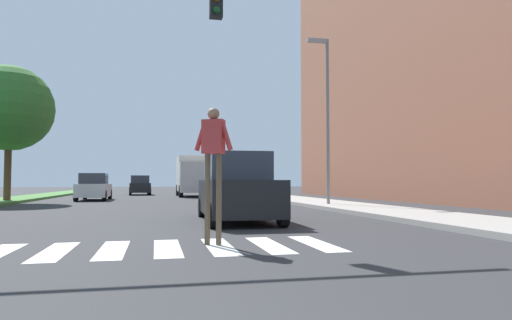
{
  "coord_description": "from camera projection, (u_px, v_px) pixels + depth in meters",
  "views": [
    {
      "loc": [
        0.24,
        -1.18,
        1.15
      ],
      "look_at": [
        3.8,
        14.86,
        1.93
      ],
      "focal_mm": 31.81,
      "sensor_mm": 36.0,
      "label": 1
    }
  ],
  "objects": [
    {
      "name": "ground_plane",
      "position": [
        152.0,
        199.0,
        30.3
      ],
      "size": [
        140.0,
        140.0,
        0.0
      ],
      "primitive_type": "plane",
      "color": "#2D2D30"
    },
    {
      "name": "crosswalk",
      "position": [
        140.0,
        249.0,
        7.68
      ],
      "size": [
        6.75,
        2.2,
        0.01
      ],
      "color": "silver",
      "rests_on": "ground_plane"
    },
    {
      "name": "median_strip",
      "position": [
        13.0,
        200.0,
        26.63
      ],
      "size": [
        2.54,
        64.0,
        0.15
      ],
      "primitive_type": "cube",
      "color": "#477A38",
      "rests_on": "ground_plane"
    },
    {
      "name": "tree_distant",
      "position": [
        9.0,
        108.0,
        24.5
      ],
      "size": [
        4.63,
        4.63,
        7.28
      ],
      "color": "#4C3823",
      "rests_on": "median_strip"
    },
    {
      "name": "apartment_block_right",
      "position": [
        493.0,
        21.0,
        27.34
      ],
      "size": [
        12.74,
        35.14,
        21.63
      ],
      "primitive_type": "cube",
      "color": "#A36047",
      "rests_on": "ground_plane"
    },
    {
      "name": "sidewalk_right",
      "position": [
        280.0,
        198.0,
        30.15
      ],
      "size": [
        3.0,
        64.0,
        0.15
      ],
      "primitive_type": "cube",
      "color": "#9E9991",
      "rests_on": "ground_plane"
    },
    {
      "name": "street_lamp_right",
      "position": [
        326.0,
        105.0,
        20.55
      ],
      "size": [
        1.02,
        0.24,
        7.5
      ],
      "color": "slate",
      "rests_on": "sidewalk_right"
    },
    {
      "name": "pedestrian_performer",
      "position": [
        213.0,
        153.0,
        8.23
      ],
      "size": [
        0.7,
        0.44,
        2.49
      ],
      "color": "brown",
      "rests_on": "ground_plane"
    },
    {
      "name": "suv_crossing",
      "position": [
        237.0,
        189.0,
        13.12
      ],
      "size": [
        2.06,
        4.64,
        1.97
      ],
      "color": "black",
      "rests_on": "ground_plane"
    },
    {
      "name": "sedan_midblock",
      "position": [
        94.0,
        188.0,
        27.77
      ],
      "size": [
        1.81,
        4.55,
        1.64
      ],
      "color": "silver",
      "rests_on": "ground_plane"
    },
    {
      "name": "sedan_distant",
      "position": [
        140.0,
        186.0,
        38.9
      ],
      "size": [
        1.97,
        4.36,
        1.65
      ],
      "color": "black",
      "rests_on": "ground_plane"
    },
    {
      "name": "truck_box_delivery",
      "position": [
        193.0,
        175.0,
        35.08
      ],
      "size": [
        2.4,
        6.2,
        3.1
      ],
      "color": "#B7B7BC",
      "rests_on": "ground_plane"
    }
  ]
}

